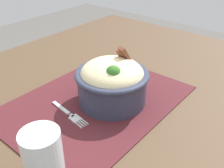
{
  "coord_description": "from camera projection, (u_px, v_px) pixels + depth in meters",
  "views": [
    {
      "loc": [
        0.39,
        0.39,
        1.14
      ],
      "look_at": [
        -0.04,
        0.03,
        0.81
      ],
      "focal_mm": 41.82,
      "sensor_mm": 36.0,
      "label": 1
    }
  ],
  "objects": [
    {
      "name": "table",
      "position": [
        92.0,
        123.0,
        0.69
      ],
      "size": [
        1.33,
        0.97,
        0.76
      ],
      "color": "#4C3826",
      "rests_on": "ground_plane"
    },
    {
      "name": "placemat",
      "position": [
        96.0,
        102.0,
        0.67
      ],
      "size": [
        0.46,
        0.34,
        0.0
      ],
      "primitive_type": "cube",
      "rotation": [
        0.0,
        0.0,
        0.0
      ],
      "color": "#47191E",
      "rests_on": "table"
    },
    {
      "name": "bowl",
      "position": [
        112.0,
        81.0,
        0.64
      ],
      "size": [
        0.22,
        0.22,
        0.14
      ],
      "color": "#2D3347",
      "rests_on": "placemat"
    },
    {
      "name": "fork",
      "position": [
        70.0,
        114.0,
        0.62
      ],
      "size": [
        0.03,
        0.13,
        0.0
      ],
      "color": "beige",
      "rests_on": "placemat"
    },
    {
      "name": "drinking_glass",
      "position": [
        44.0,
        162.0,
        0.44
      ],
      "size": [
        0.07,
        0.07,
        0.11
      ],
      "color": "silver",
      "rests_on": "table"
    }
  ]
}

